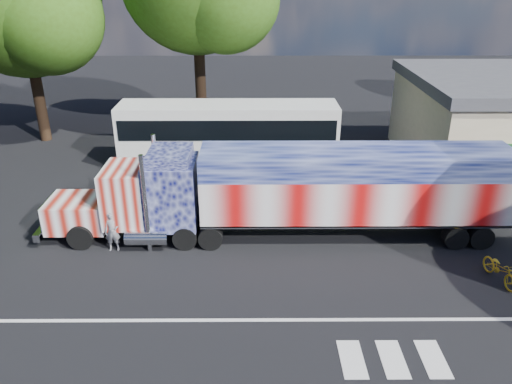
{
  "coord_description": "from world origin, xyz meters",
  "views": [
    {
      "loc": [
        -0.1,
        -16.16,
        10.6
      ],
      "look_at": [
        0.0,
        3.0,
        1.9
      ],
      "focal_mm": 35.0,
      "sensor_mm": 36.0,
      "label": 1
    }
  ],
  "objects_px": {
    "coach_bus": "(228,134)",
    "semi_truck": "(297,190)",
    "bicycle": "(500,269)",
    "woman": "(112,231)"
  },
  "relations": [
    {
      "from": "coach_bus",
      "to": "semi_truck",
      "type": "bearing_deg",
      "value": -69.35
    },
    {
      "from": "bicycle",
      "to": "semi_truck",
      "type": "bearing_deg",
      "value": 143.03
    },
    {
      "from": "coach_bus",
      "to": "woman",
      "type": "xyz_separation_m",
      "value": [
        -4.27,
        -9.65,
        -1.0
      ]
    },
    {
      "from": "semi_truck",
      "to": "woman",
      "type": "distance_m",
      "value": 7.67
    },
    {
      "from": "bicycle",
      "to": "woman",
      "type": "bearing_deg",
      "value": 159.62
    },
    {
      "from": "coach_bus",
      "to": "woman",
      "type": "relative_size",
      "value": 7.21
    },
    {
      "from": "woman",
      "to": "bicycle",
      "type": "xyz_separation_m",
      "value": [
        14.71,
        -2.31,
        -0.36
      ]
    },
    {
      "from": "woman",
      "to": "bicycle",
      "type": "relative_size",
      "value": 0.9
    },
    {
      "from": "woman",
      "to": "bicycle",
      "type": "bearing_deg",
      "value": -14.95
    },
    {
      "from": "coach_bus",
      "to": "bicycle",
      "type": "distance_m",
      "value": 15.94
    }
  ]
}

